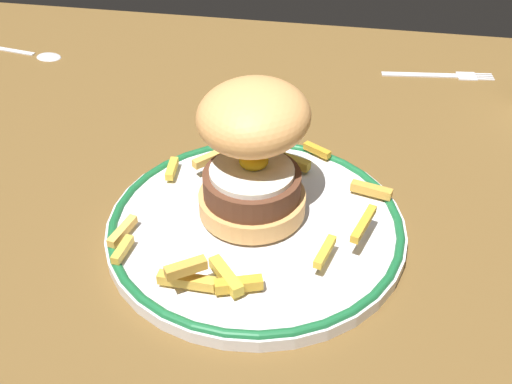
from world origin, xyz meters
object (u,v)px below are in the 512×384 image
(fork, at_px, (441,75))
(spoon, at_px, (39,54))
(burger, at_px, (253,147))
(dinner_plate, at_px, (256,225))

(fork, relative_size, spoon, 1.08)
(burger, bearing_deg, spoon, 141.14)
(dinner_plate, distance_m, burger, 0.07)
(dinner_plate, height_order, fork, dinner_plate)
(dinner_plate, relative_size, burger, 1.95)
(fork, bearing_deg, spoon, -176.15)
(fork, xyz_separation_m, spoon, (-0.54, -0.04, 0.00))
(spoon, bearing_deg, fork, 3.85)
(dinner_plate, distance_m, spoon, 0.48)
(burger, height_order, fork, burger)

